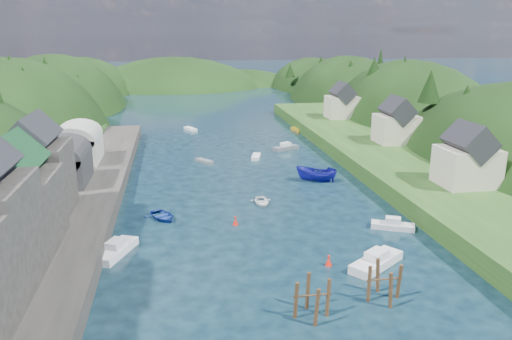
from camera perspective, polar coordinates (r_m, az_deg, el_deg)
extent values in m
plane|color=black|center=(89.07, -2.30, 1.30)|extent=(600.00, 600.00, 0.00)
ellipsoid|color=black|center=(120.03, -25.70, -0.98)|extent=(44.00, 75.56, 52.00)
ellipsoid|color=black|center=(160.41, -21.64, 3.60)|extent=(44.00, 75.56, 48.19)
ellipsoid|color=black|center=(200.76, -19.28, 6.52)|extent=(44.00, 75.56, 39.00)
ellipsoid|color=black|center=(127.48, 16.77, 1.16)|extent=(36.00, 75.56, 48.00)
ellipsoid|color=black|center=(166.06, 10.37, 5.06)|extent=(36.00, 75.56, 44.49)
ellipsoid|color=black|center=(205.33, 6.48, 7.63)|extent=(36.00, 75.56, 36.00)
ellipsoid|color=black|center=(208.13, -9.17, 6.61)|extent=(80.00, 60.00, 44.00)
ellipsoid|color=black|center=(220.17, -1.82, 6.76)|extent=(70.00, 56.00, 36.00)
cone|color=black|center=(105.86, -24.98, 9.12)|extent=(4.73, 4.73, 5.75)
cone|color=black|center=(112.28, -26.21, 9.77)|extent=(4.34, 4.34, 8.03)
cone|color=black|center=(121.41, -23.98, 7.97)|extent=(5.28, 5.28, 5.55)
cone|color=black|center=(137.13, -22.91, 10.44)|extent=(4.77, 4.77, 6.83)
cone|color=black|center=(140.81, -19.65, 9.26)|extent=(4.07, 4.07, 5.10)
cone|color=black|center=(155.62, -21.12, 10.37)|extent=(4.56, 4.56, 9.53)
cone|color=black|center=(164.92, -20.85, 9.90)|extent=(4.75, 4.75, 6.04)
cone|color=black|center=(176.40, -18.82, 10.52)|extent=(4.27, 4.27, 6.79)
cone|color=black|center=(91.88, 22.84, 6.90)|extent=(5.29, 5.29, 6.76)
cone|color=black|center=(96.04, 19.28, 9.04)|extent=(4.07, 4.07, 5.90)
cone|color=black|center=(107.06, 17.98, 7.29)|extent=(3.40, 3.40, 5.24)
cone|color=black|center=(121.82, 16.52, 10.21)|extent=(4.94, 4.94, 9.61)
cone|color=black|center=(124.07, 13.32, 10.87)|extent=(5.25, 5.25, 7.08)
cone|color=black|center=(136.07, 13.99, 11.43)|extent=(3.36, 3.36, 9.25)
cone|color=black|center=(149.97, 10.75, 11.03)|extent=(4.57, 4.57, 6.96)
cone|color=black|center=(164.27, 9.41, 10.93)|extent=(3.59, 3.59, 6.28)
cone|color=black|center=(169.28, 7.44, 11.90)|extent=(4.14, 4.14, 5.44)
cone|color=black|center=(183.54, 3.93, 11.28)|extent=(3.83, 3.83, 4.99)
cube|color=#2D2B28|center=(61.03, -21.63, -5.71)|extent=(12.00, 110.00, 2.00)
cube|color=#2D2B28|center=(52.79, -25.98, -4.31)|extent=(8.00, 9.00, 7.00)
cube|color=#1E592D|center=(51.56, -26.56, 0.36)|extent=(5.88, 9.36, 5.88)
cube|color=#2D2B28|center=(60.90, -23.74, -1.02)|extent=(7.00, 8.00, 8.00)
cube|color=black|center=(59.80, -24.25, 3.43)|extent=(5.15, 8.32, 5.15)
cube|color=#2D2D30|center=(72.67, -21.36, 0.15)|extent=(7.00, 9.00, 4.00)
cylinder|color=#2D2D30|center=(72.19, -21.52, 1.68)|extent=(7.00, 9.00, 7.00)
cube|color=#B2B2A8|center=(84.09, -19.77, 2.31)|extent=(7.00, 9.00, 4.00)
cylinder|color=#B2B2A8|center=(83.69, -19.89, 3.64)|extent=(7.00, 9.00, 7.00)
cube|color=#234719|center=(86.13, 15.30, 1.07)|extent=(16.00, 120.00, 2.40)
cube|color=beige|center=(70.88, 22.93, 0.37)|extent=(7.00, 6.00, 5.00)
cube|color=black|center=(70.14, 23.22, 3.00)|extent=(5.15, 6.24, 5.15)
cube|color=beige|center=(94.08, 15.69, 4.56)|extent=(7.00, 6.00, 5.00)
cube|color=black|center=(93.53, 15.84, 6.56)|extent=(5.15, 6.24, 5.15)
cube|color=beige|center=(118.40, 9.80, 7.10)|extent=(7.00, 6.00, 5.00)
cube|color=black|center=(117.96, 9.87, 8.70)|extent=(5.15, 6.24, 5.15)
cylinder|color=#382314|center=(41.55, 8.22, -14.58)|extent=(0.32, 0.32, 3.76)
cylinder|color=#382314|center=(42.30, 5.92, -13.90)|extent=(0.32, 0.32, 3.76)
cylinder|color=#382314|center=(40.91, 4.58, -14.98)|extent=(0.32, 0.32, 3.76)
cylinder|color=#382314|center=(40.13, 6.93, -15.71)|extent=(0.32, 0.32, 3.76)
cylinder|color=#382314|center=(40.90, 6.44, -14.04)|extent=(3.15, 0.16, 0.16)
cylinder|color=#382314|center=(45.14, 16.01, -12.47)|extent=(0.32, 0.32, 3.75)
cylinder|color=#382314|center=(45.69, 13.74, -11.94)|extent=(0.32, 0.32, 3.75)
cylinder|color=#382314|center=(44.13, 12.78, -12.92)|extent=(0.32, 0.32, 3.75)
cylinder|color=#382314|center=(43.56, 15.13, -13.49)|extent=(0.32, 0.32, 3.75)
cylinder|color=#382314|center=(44.33, 14.47, -12.00)|extent=(3.20, 0.16, 0.16)
cone|color=red|center=(49.80, 8.30, -10.28)|extent=(0.70, 0.70, 0.90)
sphere|color=red|center=(49.58, 8.33, -9.76)|extent=(0.30, 0.30, 0.30)
cone|color=red|center=(58.98, -2.36, -5.87)|extent=(0.70, 0.70, 0.90)
sphere|color=red|center=(58.80, -2.37, -5.42)|extent=(0.30, 0.30, 0.30)
cube|color=slate|center=(86.87, -5.94, 1.02)|extent=(3.22, 3.85, 0.53)
cube|color=silver|center=(60.02, 15.35, -6.21)|extent=(5.09, 3.45, 0.68)
cube|color=silver|center=(59.76, 15.40, -5.56)|extent=(2.01, 1.72, 0.70)
imported|color=white|center=(66.00, 0.67, -3.65)|extent=(2.99, 4.09, 0.83)
imported|color=#1C1C9A|center=(75.93, 6.89, -0.54)|extent=(6.62, 4.40, 2.39)
cube|color=#575F63|center=(95.79, 3.41, 2.52)|extent=(5.52, 3.90, 0.74)
cube|color=silver|center=(95.62, 3.41, 2.96)|extent=(2.20, 1.91, 0.70)
cube|color=silver|center=(89.42, 0.00, 1.54)|extent=(2.40, 4.34, 0.58)
cube|color=silver|center=(50.52, 13.57, -10.22)|extent=(6.52, 5.60, 0.91)
cube|color=silver|center=(50.16, 13.63, -9.35)|extent=(2.73, 2.57, 0.70)
cube|color=white|center=(53.54, -15.70, -8.89)|extent=(4.24, 6.32, 0.84)
cube|color=silver|center=(53.22, -15.76, -8.09)|extent=(2.12, 2.49, 0.70)
cube|color=gold|center=(114.29, 4.75, 4.62)|extent=(2.33, 4.66, 0.62)
cube|color=white|center=(115.61, -7.50, 4.66)|extent=(3.05, 4.58, 0.61)
imported|color=navy|center=(61.92, -10.64, -5.18)|extent=(5.25, 5.83, 0.99)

